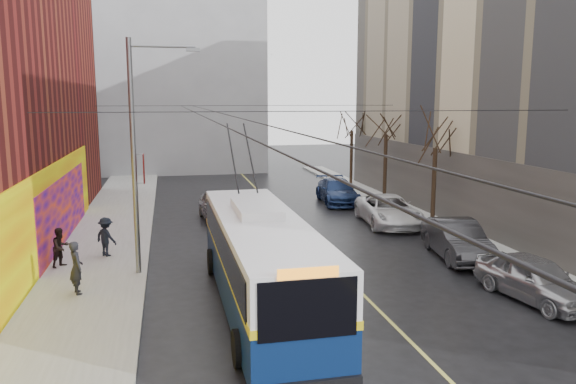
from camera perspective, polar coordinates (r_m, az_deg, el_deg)
name	(u,v)px	position (r m, az deg, el deg)	size (l,w,h in m)	color
sidewalk_left	(99,262)	(24.80, -18.64, -6.79)	(4.00, 60.00, 0.15)	gray
sidewalk_right	(470,241)	(28.35, 18.04, -4.75)	(2.00, 60.00, 0.15)	gray
lane_line	(308,240)	(27.36, 2.09, -4.94)	(0.12, 50.00, 0.01)	#BFB74C
building_far	(155,76)	(56.72, -13.38, 11.44)	(20.50, 12.10, 18.00)	gray
streetlight_pole	(138,152)	(21.80, -15.01, 3.99)	(2.65, 0.60, 9.00)	slate
catenary_wires	(221,111)	(26.58, -6.80, 8.19)	(18.00, 60.00, 0.22)	black
tree_near	(436,133)	(31.10, 14.80, 5.78)	(3.20, 3.20, 6.40)	black
tree_mid	(386,123)	(37.45, 9.96, 6.94)	(3.20, 3.20, 6.68)	black
tree_far	(352,120)	(44.02, 6.52, 7.23)	(3.20, 3.20, 6.57)	black
pigeons_flying	(240,85)	(21.71, -4.94, 10.74)	(2.46, 1.15, 2.74)	slate
trolleybus	(262,260)	(18.43, -2.70, -6.91)	(2.95, 12.29, 5.79)	#091B45
parked_car_a	(535,278)	(21.01, 23.77, -8.04)	(1.83, 4.55, 1.55)	#9C9DA0
parked_car_b	(457,240)	(25.27, 16.79, -4.64)	(1.74, 4.99, 1.64)	#2B2A2D
parked_car_c	(388,210)	(31.07, 10.17, -1.85)	(2.64, 5.72, 1.59)	silver
parked_car_d	(337,191)	(37.06, 5.04, 0.08)	(2.21, 5.43, 1.58)	navy
following_car	(219,206)	(31.93, -7.01, -1.41)	(1.95, 4.84, 1.65)	#9A9A9F
pedestrian_a	(76,268)	(20.74, -20.71, -7.20)	(0.67, 0.44, 1.85)	black
pedestrian_b	(61,247)	(24.26, -22.10, -5.23)	(0.77, 0.60, 1.59)	black
pedestrian_c	(106,237)	(25.23, -18.00, -4.34)	(1.08, 0.62, 1.67)	black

